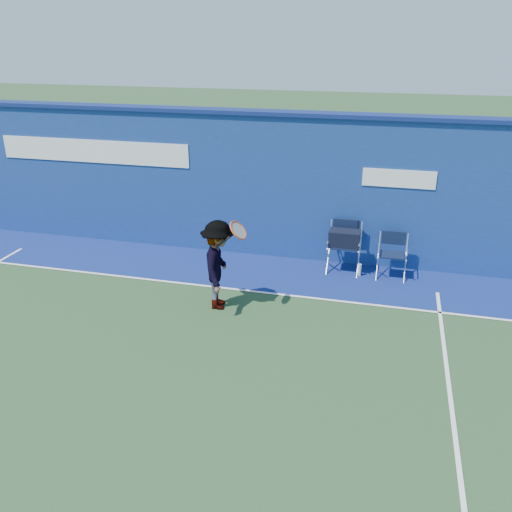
% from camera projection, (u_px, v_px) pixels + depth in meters
% --- Properties ---
extents(ground, '(80.00, 80.00, 0.00)m').
position_uv_depth(ground, '(119.00, 381.00, 7.63)').
color(ground, '#274324').
rests_on(ground, ground).
extents(stadium_wall, '(24.00, 0.50, 3.08)m').
position_uv_depth(stadium_wall, '(226.00, 182.00, 11.68)').
color(stadium_wall, navy).
rests_on(stadium_wall, ground).
extents(out_of_bounds_strip, '(24.00, 1.80, 0.01)m').
position_uv_depth(out_of_bounds_strip, '(212.00, 267.00, 11.29)').
color(out_of_bounds_strip, navy).
rests_on(out_of_bounds_strip, ground).
extents(court_lines, '(24.00, 12.00, 0.01)m').
position_uv_depth(court_lines, '(138.00, 357.00, 8.16)').
color(court_lines, white).
rests_on(court_lines, out_of_bounds_strip).
extents(directors_chair_left, '(0.61, 0.57, 1.04)m').
position_uv_depth(directors_chair_left, '(344.00, 251.00, 10.95)').
color(directors_chair_left, silver).
rests_on(directors_chair_left, ground).
extents(directors_chair_right, '(0.53, 0.48, 0.89)m').
position_uv_depth(directors_chair_right, '(391.00, 264.00, 10.74)').
color(directors_chair_right, silver).
rests_on(directors_chair_right, ground).
extents(water_bottle, '(0.07, 0.07, 0.26)m').
position_uv_depth(water_bottle, '(359.00, 270.00, 10.85)').
color(water_bottle, silver).
rests_on(water_bottle, ground).
extents(tennis_player, '(0.95, 1.13, 1.67)m').
position_uv_depth(tennis_player, '(219.00, 265.00, 9.40)').
color(tennis_player, '#EA4738').
rests_on(tennis_player, ground).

